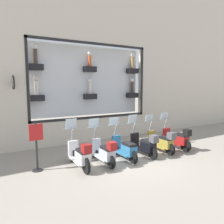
{
  "coord_description": "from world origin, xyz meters",
  "views": [
    {
      "loc": [
        -6.72,
        4.77,
        2.9
      ],
      "look_at": [
        1.64,
        -0.1,
        1.7
      ],
      "focal_mm": 35.0,
      "sensor_mm": 36.0,
      "label": 1
    }
  ],
  "objects_px": {
    "scooter_black_2": "(145,145)",
    "scooter_silver_4": "(104,152)",
    "shop_sign_post": "(36,145)",
    "scooter_red_0": "(177,139)",
    "scooter_white_5": "(80,155)",
    "scooter_olive_1": "(162,142)",
    "scooter_teal_3": "(125,149)"
  },
  "relations": [
    {
      "from": "scooter_black_2",
      "to": "scooter_silver_4",
      "type": "bearing_deg",
      "value": 90.15
    },
    {
      "from": "shop_sign_post",
      "to": "scooter_red_0",
      "type": "bearing_deg",
      "value": -95.47
    },
    {
      "from": "scooter_red_0",
      "to": "scooter_white_5",
      "type": "bearing_deg",
      "value": 89.98
    },
    {
      "from": "scooter_white_5",
      "to": "shop_sign_post",
      "type": "distance_m",
      "value": 1.51
    },
    {
      "from": "scooter_white_5",
      "to": "scooter_red_0",
      "type": "bearing_deg",
      "value": -90.02
    },
    {
      "from": "scooter_red_0",
      "to": "shop_sign_post",
      "type": "relative_size",
      "value": 1.09
    },
    {
      "from": "scooter_white_5",
      "to": "scooter_olive_1",
      "type": "bearing_deg",
      "value": -90.17
    },
    {
      "from": "scooter_red_0",
      "to": "scooter_black_2",
      "type": "distance_m",
      "value": 1.88
    },
    {
      "from": "scooter_olive_1",
      "to": "shop_sign_post",
      "type": "xyz_separation_m",
      "value": [
        0.59,
        5.1,
        0.43
      ]
    },
    {
      "from": "scooter_silver_4",
      "to": "scooter_red_0",
      "type": "bearing_deg",
      "value": -89.79
    },
    {
      "from": "scooter_olive_1",
      "to": "scooter_teal_3",
      "type": "bearing_deg",
      "value": 88.12
    },
    {
      "from": "scooter_red_0",
      "to": "scooter_white_5",
      "type": "height_order",
      "value": "scooter_white_5"
    },
    {
      "from": "scooter_teal_3",
      "to": "scooter_white_5",
      "type": "relative_size",
      "value": 0.99
    },
    {
      "from": "scooter_teal_3",
      "to": "scooter_silver_4",
      "type": "distance_m",
      "value": 0.95
    },
    {
      "from": "shop_sign_post",
      "to": "scooter_black_2",
      "type": "bearing_deg",
      "value": -98.04
    },
    {
      "from": "scooter_teal_3",
      "to": "scooter_silver_4",
      "type": "height_order",
      "value": "scooter_silver_4"
    },
    {
      "from": "scooter_red_0",
      "to": "scooter_black_2",
      "type": "bearing_deg",
      "value": 90.26
    },
    {
      "from": "scooter_teal_3",
      "to": "shop_sign_post",
      "type": "bearing_deg",
      "value": 80.71
    },
    {
      "from": "scooter_red_0",
      "to": "scooter_teal_3",
      "type": "height_order",
      "value": "scooter_red_0"
    },
    {
      "from": "scooter_black_2",
      "to": "shop_sign_post",
      "type": "distance_m",
      "value": 4.22
    },
    {
      "from": "scooter_teal_3",
      "to": "scooter_olive_1",
      "type": "bearing_deg",
      "value": -91.88
    },
    {
      "from": "scooter_red_0",
      "to": "scooter_black_2",
      "type": "height_order",
      "value": "scooter_black_2"
    },
    {
      "from": "scooter_black_2",
      "to": "scooter_teal_3",
      "type": "height_order",
      "value": "scooter_black_2"
    },
    {
      "from": "scooter_teal_3",
      "to": "scooter_silver_4",
      "type": "bearing_deg",
      "value": 94.0
    },
    {
      "from": "scooter_silver_4",
      "to": "scooter_white_5",
      "type": "xyz_separation_m",
      "value": [
        0.02,
        0.94,
        0.03
      ]
    },
    {
      "from": "scooter_olive_1",
      "to": "scooter_silver_4",
      "type": "height_order",
      "value": "scooter_silver_4"
    },
    {
      "from": "scooter_olive_1",
      "to": "scooter_silver_4",
      "type": "xyz_separation_m",
      "value": [
        -0.0,
        2.83,
        -0.01
      ]
    },
    {
      "from": "scooter_teal_3",
      "to": "scooter_white_5",
      "type": "height_order",
      "value": "scooter_white_5"
    },
    {
      "from": "scooter_teal_3",
      "to": "scooter_black_2",
      "type": "bearing_deg",
      "value": -93.71
    },
    {
      "from": "scooter_teal_3",
      "to": "scooter_white_5",
      "type": "xyz_separation_m",
      "value": [
        -0.05,
        1.88,
        0.06
      ]
    },
    {
      "from": "scooter_teal_3",
      "to": "scooter_red_0",
      "type": "bearing_deg",
      "value": -91.06
    },
    {
      "from": "scooter_silver_4",
      "to": "scooter_teal_3",
      "type": "bearing_deg",
      "value": -86.0
    }
  ]
}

